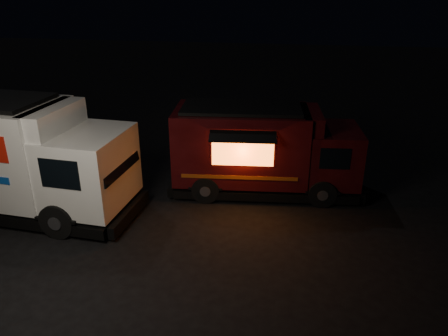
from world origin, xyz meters
TOP-DOWN VIEW (x-y plane):
  - ground at (0.00, 0.00)m, footprint 80.00×80.00m
  - white_truck at (-3.88, 0.63)m, footprint 7.86×3.16m
  - red_truck at (3.56, 3.19)m, footprint 6.42×2.86m

SIDE VIEW (x-z plane):
  - ground at x=0.00m, z-range 0.00..0.00m
  - red_truck at x=3.56m, z-range 0.00..2.90m
  - white_truck at x=-3.88m, z-range 0.00..3.49m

